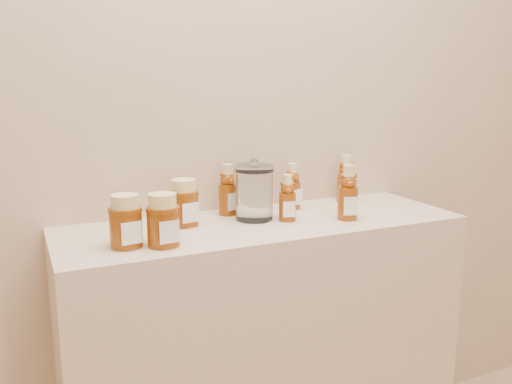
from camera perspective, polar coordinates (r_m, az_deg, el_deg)
name	(u,v)px	position (r m, az deg, el deg)	size (l,w,h in m)	color
wall_back	(237,67)	(1.73, -2.04, 12.97)	(3.50, 0.02, 2.70)	tan
display_table	(263,361)	(1.78, 0.76, -17.33)	(1.20, 0.40, 0.90)	tan
bear_bottle_back_left	(228,186)	(1.68, -3.01, 0.61)	(0.06, 0.06, 0.18)	#672A08
bear_bottle_back_mid	(292,183)	(1.75, 3.82, 0.93)	(0.06, 0.06, 0.17)	#672A08
bear_bottle_back_right	(346,176)	(1.88, 9.44, 1.72)	(0.06, 0.06, 0.18)	#672A08
bear_bottle_front_left	(287,195)	(1.61, 3.33, -0.29)	(0.05, 0.05, 0.16)	#672A08
bear_bottle_front_right	(348,189)	(1.64, 9.67, 0.32)	(0.06, 0.06, 0.19)	#672A08
honey_jar_left	(126,221)	(1.40, -13.56, -2.98)	(0.09, 0.09, 0.13)	#672A08
honey_jar_back	(184,203)	(1.57, -7.59, -1.11)	(0.09, 0.09, 0.13)	#672A08
honey_jar_front	(163,220)	(1.39, -9.76, -2.91)	(0.09, 0.09, 0.14)	#672A08
glass_canister	(254,190)	(1.61, -0.18, 0.21)	(0.12, 0.12, 0.18)	white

